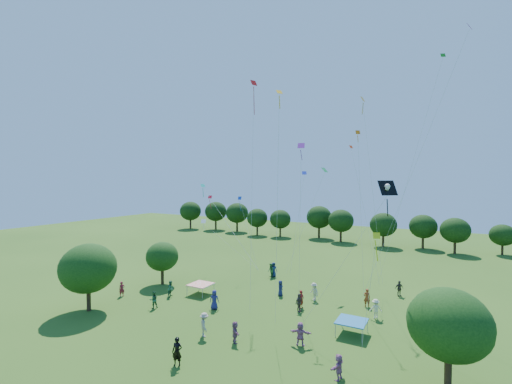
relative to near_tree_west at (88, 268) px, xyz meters
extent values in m
cylinder|color=#422B19|center=(0.00, 0.00, -3.02)|extent=(0.37, 0.37, 1.82)
ellipsoid|color=#184012|center=(0.00, 0.00, 0.01)|extent=(4.98, 4.98, 4.48)
cylinder|color=#422B19|center=(0.16, 9.21, -3.09)|extent=(0.34, 0.34, 1.66)
ellipsoid|color=#184012|center=(0.16, 9.21, -0.70)|extent=(3.67, 3.67, 3.30)
cylinder|color=#422B19|center=(28.77, 2.24, -2.97)|extent=(0.39, 0.39, 1.90)
ellipsoid|color=#184012|center=(28.77, 2.24, -0.11)|extent=(4.50, 4.50, 4.05)
cylinder|color=#422B19|center=(-26.36, 46.28, -2.85)|extent=(0.44, 0.44, 2.15)
ellipsoid|color=black|center=(-26.36, 46.28, 0.42)|extent=(5.17, 5.17, 4.65)
cylinder|color=#422B19|center=(-19.90, 47.92, -2.84)|extent=(0.45, 0.45, 2.17)
ellipsoid|color=black|center=(-19.90, 47.92, 0.47)|extent=(5.22, 5.22, 4.70)
cylinder|color=#422B19|center=(-13.60, 47.58, -2.85)|extent=(0.44, 0.44, 2.15)
ellipsoid|color=black|center=(-13.60, 47.58, 0.43)|extent=(5.17, 5.17, 4.65)
cylinder|color=#422B19|center=(-7.02, 45.29, -2.99)|extent=(0.38, 0.38, 1.87)
ellipsoid|color=black|center=(-7.02, 45.29, -0.15)|extent=(4.48, 4.48, 4.03)
cylinder|color=#422B19|center=(-1.80, 45.91, -3.00)|extent=(0.38, 0.38, 1.84)
ellipsoid|color=black|center=(-1.80, 45.91, -0.20)|extent=(4.42, 4.42, 3.98)
cylinder|color=#422B19|center=(5.93, 48.30, -2.85)|extent=(0.44, 0.44, 2.14)
ellipsoid|color=black|center=(5.93, 48.30, 0.41)|extent=(5.14, 5.14, 4.63)
cylinder|color=#422B19|center=(11.03, 46.13, -2.91)|extent=(0.42, 0.42, 2.03)
ellipsoid|color=black|center=(11.03, 46.13, 0.17)|extent=(4.86, 4.86, 4.37)
cylinder|color=#422B19|center=(19.01, 45.01, -2.94)|extent=(0.40, 0.40, 1.96)
ellipsoid|color=black|center=(19.01, 45.01, 0.04)|extent=(4.71, 4.71, 4.24)
cylinder|color=#422B19|center=(25.38, 46.55, -2.97)|extent=(0.39, 0.39, 1.91)
ellipsoid|color=black|center=(25.38, 46.55, -0.06)|extent=(4.59, 4.59, 4.13)
cylinder|color=#422B19|center=(30.18, 44.37, -2.98)|extent=(0.39, 0.39, 1.89)
ellipsoid|color=black|center=(30.18, 44.37, -0.11)|extent=(4.54, 4.54, 4.08)
cylinder|color=#422B19|center=(36.84, 46.91, -3.13)|extent=(0.33, 0.33, 1.58)
ellipsoid|color=black|center=(36.84, 46.91, -0.73)|extent=(3.80, 3.80, 3.42)
cube|color=red|center=(6.19, 8.56, -2.87)|extent=(2.20, 2.20, 0.08)
cylinder|color=#999999|center=(5.19, 7.56, -3.37)|extent=(0.05, 0.05, 1.10)
cylinder|color=#999999|center=(7.19, 7.56, -3.37)|extent=(0.05, 0.05, 1.10)
cylinder|color=#999999|center=(5.19, 9.56, -3.37)|extent=(0.05, 0.05, 1.10)
cylinder|color=#999999|center=(7.19, 9.56, -3.37)|extent=(0.05, 0.05, 1.10)
cube|color=#17619B|center=(22.30, 6.70, -2.87)|extent=(2.20, 2.20, 0.08)
cylinder|color=#999999|center=(21.30, 5.70, -3.37)|extent=(0.05, 0.05, 1.10)
cylinder|color=#999999|center=(23.30, 5.70, -3.37)|extent=(0.05, 0.05, 1.10)
cylinder|color=#999999|center=(21.30, 7.70, -3.37)|extent=(0.05, 0.05, 1.10)
cylinder|color=#999999|center=(23.30, 7.70, -3.37)|extent=(0.05, 0.05, 1.10)
imported|color=black|center=(13.48, -3.24, -3.00)|extent=(0.79, 0.62, 1.85)
imported|color=#1B1F4E|center=(13.74, 12.12, -3.12)|extent=(0.51, 0.83, 1.60)
imported|color=maroon|center=(16.89, 9.99, -3.09)|extent=(0.48, 0.67, 1.67)
imported|color=#255830|center=(4.75, 3.33, -3.13)|extent=(0.77, 0.89, 1.59)
imported|color=beige|center=(23.40, 10.80, -3.07)|extent=(1.22, 0.93, 1.70)
imported|color=#483C39|center=(17.01, 9.05, -3.10)|extent=(0.64, 1.04, 1.65)
imported|color=#9E5C8E|center=(19.46, 3.13, -3.07)|extent=(1.67, 0.85, 1.70)
imported|color=navy|center=(10.09, 18.08, -3.03)|extent=(0.99, 0.93, 1.79)
imported|color=maroon|center=(22.20, 13.27, -3.06)|extent=(0.76, 0.64, 1.72)
imported|color=#285F40|center=(3.93, 6.53, -3.11)|extent=(0.54, 0.86, 1.64)
imported|color=tan|center=(12.48, 0.92, -3.01)|extent=(1.24, 1.21, 1.83)
imported|color=#3A332E|center=(24.55, 17.91, -3.12)|extent=(1.00, 0.94, 1.61)
imported|color=#9E5C8E|center=(23.03, 0.26, -3.15)|extent=(0.77, 1.51, 1.54)
imported|color=navy|center=(9.91, 5.82, -3.03)|extent=(1.00, 0.79, 1.79)
imported|color=maroon|center=(-0.52, 4.12, -3.16)|extent=(0.57, 0.67, 1.52)
imported|color=#285E2D|center=(9.97, 17.53, -3.05)|extent=(0.92, 0.95, 1.75)
imported|color=#BBB295|center=(17.24, 12.55, -3.05)|extent=(1.24, 1.07, 1.75)
imported|color=#844D70|center=(15.06, 1.25, -3.14)|extent=(1.34, 1.46, 1.57)
cube|color=black|center=(25.11, 4.36, 7.54)|extent=(1.29, 1.20, 0.99)
cube|color=black|center=(25.11, 4.41, 6.22)|extent=(0.09, 0.27, 1.18)
sphere|color=white|center=(25.11, 4.30, 7.64)|extent=(0.36, 0.36, 0.36)
cylinder|color=white|center=(25.11, 4.30, 7.36)|extent=(0.26, 0.50, 0.33)
cylinder|color=white|center=(25.11, 4.30, 7.36)|extent=(0.26, 0.50, 0.33)
cylinder|color=beige|center=(22.21, 4.25, 2.22)|extent=(5.81, 0.23, 9.69)
cube|color=red|center=(9.86, 13.45, 18.77)|extent=(0.63, 0.81, 0.63)
cube|color=red|center=(9.86, 13.50, 16.82)|extent=(0.30, 0.62, 2.94)
cylinder|color=beige|center=(12.31, 8.71, 7.92)|extent=(4.92, 9.49, 21.10)
cube|color=red|center=(19.27, 18.85, 11.77)|extent=(0.43, 0.48, 0.33)
cylinder|color=beige|center=(21.07, 17.72, 4.49)|extent=(3.62, 2.29, 14.23)
cube|color=orange|center=(21.36, 12.54, 12.48)|extent=(0.46, 0.40, 0.37)
cube|color=orange|center=(21.36, 12.59, 11.88)|extent=(0.09, 0.17, 0.66)
cylinder|color=beige|center=(21.76, 12.29, 4.84)|extent=(0.83, 0.51, 14.93)
cube|color=orange|center=(20.82, 17.17, 16.52)|extent=(0.41, 0.66, 0.55)
cube|color=orange|center=(20.82, 17.22, 15.54)|extent=(0.21, 0.25, 1.17)
cylinder|color=beige|center=(21.95, 17.06, 6.82)|extent=(2.27, 0.23, 18.89)
cube|color=#187F17|center=(28.13, 17.41, 19.87)|extent=(0.48, 0.36, 0.38)
cylinder|color=beige|center=(25.38, 17.05, 8.53)|extent=(5.52, 0.73, 22.32)
cube|color=blue|center=(5.59, 17.41, 5.76)|extent=(0.47, 0.28, 0.41)
cube|color=blue|center=(5.59, 17.46, 4.81)|extent=(0.22, 0.27, 1.31)
cylinder|color=beige|center=(7.40, 16.51, 1.47)|extent=(3.65, 1.81, 8.21)
cube|color=#8F1772|center=(29.94, 11.86, 20.00)|extent=(0.43, 0.59, 0.46)
cylinder|color=beige|center=(26.04, 11.34, 8.58)|extent=(7.80, 1.05, 22.41)
cube|color=silver|center=(2.18, 14.31, 2.94)|extent=(0.69, 0.61, 0.46)
cube|color=silver|center=(2.18, 14.36, 2.17)|extent=(0.11, 0.19, 0.79)
cylinder|color=beige|center=(5.73, 14.96, 0.03)|extent=(7.11, 1.31, 5.33)
cube|color=#0BAD97|center=(-0.41, 17.60, 7.32)|extent=(0.61, 0.67, 0.42)
cube|color=#0BAD97|center=(-0.41, 17.65, 6.34)|extent=(0.13, 0.28, 1.23)
cylinder|color=beige|center=(4.33, 16.75, 2.23)|extent=(9.49, 1.72, 9.72)
cube|color=red|center=(0.49, 18.00, 5.76)|extent=(0.58, 0.48, 0.40)
cube|color=red|center=(0.49, 18.05, 4.76)|extent=(0.18, 0.30, 1.34)
cylinder|color=beige|center=(4.80, 16.90, 1.46)|extent=(8.63, 2.22, 8.19)
cube|color=#FCAC0D|center=(17.40, 3.85, 14.70)|extent=(0.52, 0.54, 0.33)
cube|color=#FCAC0D|center=(17.40, 3.90, 13.94)|extent=(0.08, 0.22, 0.96)
cylinder|color=beige|center=(17.47, 3.38, 5.95)|extent=(0.15, 0.95, 17.14)
cube|color=#BEC911|center=(24.79, 2.18, 4.64)|extent=(0.47, 0.36, 0.36)
cube|color=#BEC911|center=(24.79, 2.23, 3.69)|extent=(0.19, 0.30, 1.35)
cylinder|color=beige|center=(24.40, 2.11, 0.92)|extent=(0.80, 0.16, 7.09)
cube|color=#18843A|center=(16.11, 19.34, 9.25)|extent=(0.65, 0.83, 0.55)
cylinder|color=beige|center=(14.35, 17.76, 3.16)|extent=(3.54, 3.19, 11.57)
cube|color=#122BB6|center=(12.94, 21.01, 8.97)|extent=(0.67, 0.59, 0.43)
cylinder|color=beige|center=(13.00, 18.70, 3.06)|extent=(0.12, 4.63, 11.37)
cube|color=purple|center=(16.85, 9.83, 11.24)|extent=(0.73, 0.57, 0.51)
cube|color=purple|center=(16.85, 9.88, 10.36)|extent=(0.16, 0.22, 0.94)
cylinder|color=beige|center=(16.74, 9.90, 4.17)|extent=(0.23, 0.17, 13.59)
camera|label=1|loc=(28.35, -19.77, 8.06)|focal=24.00mm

